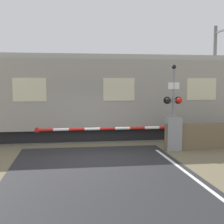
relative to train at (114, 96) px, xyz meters
name	(u,v)px	position (x,y,z in m)	size (l,w,h in m)	color
ground_plane	(95,159)	(-1.37, -4.40, -2.07)	(80.00, 80.00, 0.00)	#6B6047
track_bed	(87,137)	(-1.37, 0.00, -2.05)	(36.00, 3.20, 0.13)	#666056
train	(114,96)	(0.00, 0.00, 0.00)	(14.41, 2.99, 4.05)	black
crossing_barrier	(163,133)	(1.50, -3.41, -1.36)	(5.83, 0.44, 1.34)	gray
signal_post	(173,102)	(1.92, -3.38, -0.10)	(0.77, 0.26, 3.48)	gray
catenary_pole	(215,76)	(6.28, 1.90, 1.10)	(0.20, 1.90, 6.04)	slate
roadside_fence	(214,136)	(3.67, -3.52, -1.52)	(4.27, 0.06, 1.10)	#726047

